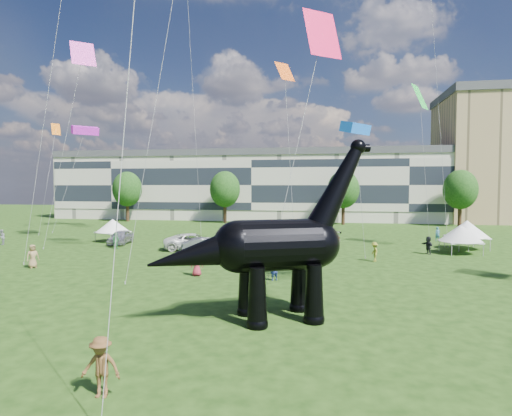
# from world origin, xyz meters

# --- Properties ---
(ground) EXTENTS (220.00, 220.00, 0.00)m
(ground) POSITION_xyz_m (0.00, 0.00, 0.00)
(ground) COLOR #16330C
(ground) RESTS_ON ground
(terrace_row) EXTENTS (78.00, 11.00, 12.00)m
(terrace_row) POSITION_xyz_m (-8.00, 62.00, 6.00)
(terrace_row) COLOR beige
(terrace_row) RESTS_ON ground
(tree_far_left) EXTENTS (5.20, 5.20, 9.44)m
(tree_far_left) POSITION_xyz_m (-30.00, 53.00, 6.29)
(tree_far_left) COLOR #382314
(tree_far_left) RESTS_ON ground
(tree_mid_left) EXTENTS (5.20, 5.20, 9.44)m
(tree_mid_left) POSITION_xyz_m (-12.00, 53.00, 6.29)
(tree_mid_left) COLOR #382314
(tree_mid_left) RESTS_ON ground
(tree_mid_right) EXTENTS (5.20, 5.20, 9.44)m
(tree_mid_right) POSITION_xyz_m (8.00, 53.00, 6.29)
(tree_mid_right) COLOR #382314
(tree_mid_right) RESTS_ON ground
(tree_far_right) EXTENTS (5.20, 5.20, 9.44)m
(tree_far_right) POSITION_xyz_m (26.00, 53.00, 6.29)
(tree_far_right) COLOR #382314
(tree_far_right) RESTS_ON ground
(dinosaur_sculpture) EXTENTS (10.71, 6.02, 9.05)m
(dinosaur_sculpture) POSITION_xyz_m (2.98, 1.47, 3.42)
(dinosaur_sculpture) COLOR black
(dinosaur_sculpture) RESTS_ON ground
(car_silver) EXTENTS (2.40, 4.73, 1.54)m
(car_silver) POSITION_xyz_m (-16.78, 24.83, 0.77)
(car_silver) COLOR silver
(car_silver) RESTS_ON ground
(car_grey) EXTENTS (4.59, 2.65, 1.43)m
(car_grey) POSITION_xyz_m (-5.91, 20.61, 0.71)
(car_grey) COLOR slate
(car_grey) RESTS_ON ground
(car_white) EXTENTS (6.40, 4.26, 1.63)m
(car_white) POSITION_xyz_m (-7.57, 22.17, 0.82)
(car_white) COLOR silver
(car_white) RESTS_ON ground
(car_dark) EXTENTS (4.67, 5.74, 1.56)m
(car_dark) POSITION_xyz_m (4.88, 25.87, 0.78)
(car_dark) COLOR #595960
(car_dark) RESTS_ON ground
(gazebo_near) EXTENTS (4.40, 4.40, 2.70)m
(gazebo_near) POSITION_xyz_m (18.00, 24.24, 1.90)
(gazebo_near) COLOR silver
(gazebo_near) RESTS_ON ground
(gazebo_far) EXTENTS (4.89, 4.89, 2.91)m
(gazebo_far) POSITION_xyz_m (19.46, 27.36, 2.04)
(gazebo_far) COLOR white
(gazebo_far) RESTS_ON ground
(gazebo_left) EXTENTS (4.90, 4.90, 2.59)m
(gazebo_left) POSITION_xyz_m (-18.74, 26.76, 1.82)
(gazebo_left) COLOR white
(gazebo_left) RESTS_ON ground
(visitors) EXTENTS (48.20, 41.12, 1.86)m
(visitors) POSITION_xyz_m (-2.91, 15.00, 0.87)
(visitors) COLOR #543578
(visitors) RESTS_ON ground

